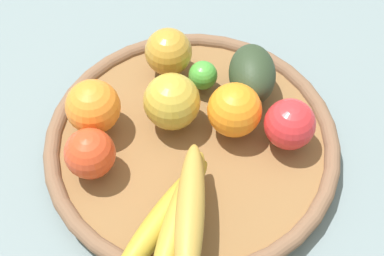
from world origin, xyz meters
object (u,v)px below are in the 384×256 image
at_px(avocado, 252,74).
at_px(banana_bunch, 178,217).
at_px(apple_2, 290,124).
at_px(lime_0, 203,75).
at_px(orange_1, 235,110).
at_px(orange_0, 93,107).
at_px(apple_1, 90,153).
at_px(apple_3, 172,102).
at_px(apple_0, 168,52).

bearing_deg(avocado, banana_bunch, 80.62).
height_order(apple_2, lime_0, apple_2).
relative_size(orange_1, lime_0, 1.77).
xyz_separation_m(orange_1, lime_0, (0.06, -0.06, -0.02)).
distance_m(avocado, apple_2, 0.10).
xyz_separation_m(orange_0, apple_1, (-0.02, 0.07, -0.00)).
bearing_deg(apple_3, lime_0, -109.65).
bearing_deg(apple_1, apple_2, -155.13).
bearing_deg(apple_3, orange_0, 19.14).
distance_m(apple_3, apple_1, 0.13).
xyz_separation_m(avocado, apple_1, (0.17, 0.18, 0.00)).
distance_m(orange_0, apple_1, 0.07).
xyz_separation_m(banana_bunch, apple_2, (-0.10, -0.16, 0.00)).
distance_m(avocado, apple_0, 0.12).
relative_size(apple_3, orange_0, 1.04).
height_order(apple_2, orange_1, orange_1).
bearing_deg(avocado, orange_0, 30.86).
height_order(apple_3, orange_0, apple_3).
bearing_deg(apple_2, apple_1, 24.87).
xyz_separation_m(apple_3, apple_0, (0.03, -0.09, -0.00)).
distance_m(orange_1, apple_1, 0.19).
xyz_separation_m(banana_bunch, orange_0, (0.15, -0.12, 0.00)).
bearing_deg(orange_0, lime_0, -139.81).
relative_size(orange_0, lime_0, 1.78).
bearing_deg(avocado, apple_2, 131.32).
bearing_deg(orange_1, lime_0, -46.42).
xyz_separation_m(apple_0, orange_1, (-0.11, 0.08, 0.00)).
bearing_deg(orange_0, apple_0, -118.77).
distance_m(banana_bunch, apple_0, 0.26).
xyz_separation_m(avocado, orange_1, (0.01, 0.07, 0.00)).
distance_m(apple_3, orange_0, 0.10).
relative_size(apple_0, apple_1, 1.04).
xyz_separation_m(apple_3, apple_1, (0.08, 0.10, -0.01)).
bearing_deg(orange_0, apple_1, 107.18).
xyz_separation_m(banana_bunch, orange_1, (-0.03, -0.16, 0.00)).
bearing_deg(apple_3, apple_2, -177.51).
bearing_deg(orange_1, apple_1, 34.64).
bearing_deg(apple_0, banana_bunch, 108.85).
bearing_deg(apple_0, apple_2, 156.42).
bearing_deg(banana_bunch, orange_0, -39.19).
bearing_deg(apple_3, banana_bunch, 108.69).
bearing_deg(orange_0, banana_bunch, 140.81).
xyz_separation_m(apple_0, apple_2, (-0.19, 0.08, -0.00)).
bearing_deg(lime_0, banana_bunch, 97.09).
xyz_separation_m(apple_2, orange_1, (0.07, -0.00, 0.00)).
bearing_deg(banana_bunch, apple_3, -71.31).
relative_size(banana_bunch, apple_1, 2.99).
height_order(avocado, orange_1, orange_1).
relative_size(banana_bunch, apple_2, 2.88).
distance_m(banana_bunch, avocado, 0.24).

